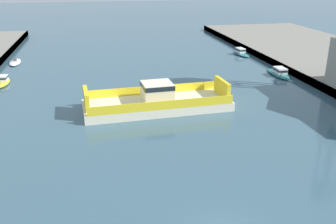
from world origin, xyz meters
The scene contains 5 objects.
chain_ferry centered at (-0.14, 25.69, 1.09)m, with size 19.19×7.65×3.56m.
moored_boat_near_right centered at (-22.10, 41.53, 0.50)m, with size 1.93×5.31×1.34m.
moored_boat_mid_left centered at (22.74, 54.55, 0.53)m, with size 2.68×6.16×1.42m.
moored_boat_mid_right centered at (23.03, 37.80, 0.55)m, with size 2.43×7.21×1.47m.
moored_boat_far_left centered at (-22.76, 55.88, 0.25)m, with size 2.47×6.25×0.97m.
Camera 1 is at (-7.71, -19.36, 17.09)m, focal length 40.12 mm.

